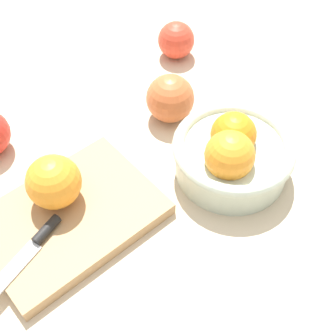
{
  "coord_description": "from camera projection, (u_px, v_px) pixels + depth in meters",
  "views": [
    {
      "loc": [
        0.25,
        0.39,
        0.55
      ],
      "look_at": [
        -0.02,
        0.07,
        0.04
      ],
      "focal_mm": 48.46,
      "sensor_mm": 36.0,
      "label": 1
    }
  ],
  "objects": [
    {
      "name": "apple_front_left_2",
      "position": [
        176.0,
        40.0,
        0.87
      ],
      "size": [
        0.07,
        0.07,
        0.07
      ],
      "primitive_type": "sphere",
      "color": "#D6422D",
      "rests_on": "ground_plane"
    },
    {
      "name": "orange_on_board",
      "position": [
        54.0,
        182.0,
        0.62
      ],
      "size": [
        0.08,
        0.08,
        0.08
      ],
      "primitive_type": "sphere",
      "color": "orange",
      "rests_on": "cutting_board"
    },
    {
      "name": "cutting_board",
      "position": [
        70.0,
        217.0,
        0.64
      ],
      "size": [
        0.25,
        0.18,
        0.02
      ],
      "primitive_type": "cube",
      "rotation": [
        0.0,
        0.0,
        0.02
      ],
      "color": "tan",
      "rests_on": "ground_plane"
    },
    {
      "name": "bowl",
      "position": [
        232.0,
        153.0,
        0.67
      ],
      "size": [
        0.18,
        0.18,
        0.11
      ],
      "color": "beige",
      "rests_on": "ground_plane"
    },
    {
      "name": "ground_plane",
      "position": [
        133.0,
        163.0,
        0.72
      ],
      "size": [
        2.4,
        2.4,
        0.0
      ],
      "primitive_type": "plane",
      "color": "beige"
    },
    {
      "name": "knife",
      "position": [
        30.0,
        249.0,
        0.59
      ],
      "size": [
        0.15,
        0.07,
        0.01
      ],
      "color": "silver",
      "rests_on": "cutting_board"
    },
    {
      "name": "apple_front_left",
      "position": [
        170.0,
        98.0,
        0.75
      ],
      "size": [
        0.08,
        0.08,
        0.08
      ],
      "primitive_type": "sphere",
      "color": "#CC6638",
      "rests_on": "ground_plane"
    }
  ]
}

